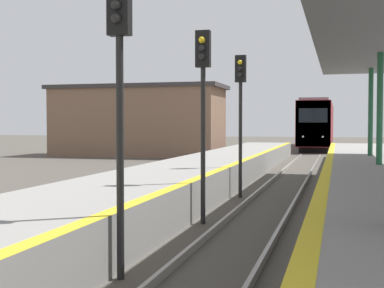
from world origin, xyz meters
TOP-DOWN VIEW (x-y plane):
  - train at (0.00, 54.39)m, footprint 2.86×22.38m
  - signal_near at (-1.36, 6.32)m, footprint 0.36×0.31m
  - signal_mid at (-1.24, 11.26)m, footprint 0.36×0.31m
  - signal_far at (-1.19, 16.21)m, footprint 0.36×0.31m
  - station_building at (-12.98, 37.25)m, footprint 13.47×5.38m

SIDE VIEW (x-z plane):
  - train at x=0.00m, z-range 0.04..4.72m
  - station_building at x=-12.98m, z-range 0.01..5.45m
  - signal_near at x=-1.36m, z-range 0.94..5.72m
  - signal_mid at x=-1.24m, z-range 0.94..5.72m
  - signal_far at x=-1.19m, z-range 0.94..5.72m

